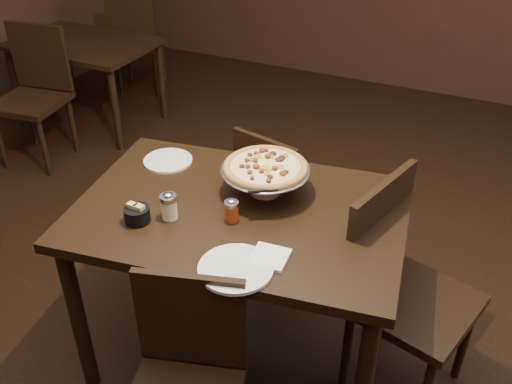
% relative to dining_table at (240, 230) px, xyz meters
% --- Properties ---
extents(room, '(6.04, 7.04, 2.84)m').
position_rel_dining_table_xyz_m(room, '(0.04, 0.05, 0.69)').
color(room, black).
rests_on(room, ground).
extents(dining_table, '(1.43, 1.06, 0.82)m').
position_rel_dining_table_xyz_m(dining_table, '(0.00, 0.00, 0.00)').
color(dining_table, black).
rests_on(dining_table, ground).
extents(background_table, '(1.09, 0.73, 0.68)m').
position_rel_dining_table_xyz_m(background_table, '(-2.22, 1.70, -0.12)').
color(background_table, black).
rests_on(background_table, ground).
extents(pizza_stand, '(0.37, 0.37, 0.15)m').
position_rel_dining_table_xyz_m(pizza_stand, '(0.05, 0.15, 0.23)').
color(pizza_stand, silver).
rests_on(pizza_stand, dining_table).
extents(parmesan_shaker, '(0.07, 0.07, 0.12)m').
position_rel_dining_table_xyz_m(parmesan_shaker, '(-0.22, -0.17, 0.16)').
color(parmesan_shaker, '#F7ECC0').
rests_on(parmesan_shaker, dining_table).
extents(pepper_flake_shaker, '(0.06, 0.06, 0.10)m').
position_rel_dining_table_xyz_m(pepper_flake_shaker, '(0.01, -0.09, 0.16)').
color(pepper_flake_shaker, maroon).
rests_on(pepper_flake_shaker, dining_table).
extents(packet_caddy, '(0.10, 0.10, 0.08)m').
position_rel_dining_table_xyz_m(packet_caddy, '(-0.32, -0.25, 0.14)').
color(packet_caddy, black).
rests_on(packet_caddy, dining_table).
extents(napkin_stack, '(0.14, 0.14, 0.01)m').
position_rel_dining_table_xyz_m(napkin_stack, '(0.24, -0.23, 0.12)').
color(napkin_stack, white).
rests_on(napkin_stack, dining_table).
extents(plate_left, '(0.22, 0.22, 0.01)m').
position_rel_dining_table_xyz_m(plate_left, '(-0.46, 0.20, 0.11)').
color(plate_left, white).
rests_on(plate_left, dining_table).
extents(plate_near, '(0.27, 0.27, 0.01)m').
position_rel_dining_table_xyz_m(plate_near, '(0.16, -0.34, 0.12)').
color(plate_near, white).
rests_on(plate_near, dining_table).
extents(serving_spatula, '(0.15, 0.15, 0.02)m').
position_rel_dining_table_xyz_m(serving_spatula, '(0.11, -0.01, 0.23)').
color(serving_spatula, silver).
rests_on(serving_spatula, pizza_stand).
extents(chair_far, '(0.47, 0.47, 0.83)m').
position_rel_dining_table_xyz_m(chair_far, '(-0.12, 0.68, -0.26)').
color(chair_far, black).
rests_on(chair_far, ground).
extents(chair_near, '(0.50, 0.50, 0.86)m').
position_rel_dining_table_xyz_m(chair_near, '(0.07, -0.58, -0.25)').
color(chair_near, black).
rests_on(chair_near, ground).
extents(chair_side, '(0.56, 0.56, 0.98)m').
position_rel_dining_table_xyz_m(chair_side, '(0.65, 0.17, -0.18)').
color(chair_side, black).
rests_on(chair_side, ground).
extents(bg_chair_far, '(0.54, 0.54, 0.89)m').
position_rel_dining_table_xyz_m(bg_chair_far, '(-2.22, 2.38, -0.23)').
color(bg_chair_far, black).
rests_on(bg_chair_far, ground).
extents(bg_chair_near, '(0.51, 0.51, 0.96)m').
position_rel_dining_table_xyz_m(bg_chair_near, '(-2.18, 1.08, -0.19)').
color(bg_chair_near, black).
rests_on(bg_chair_near, ground).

